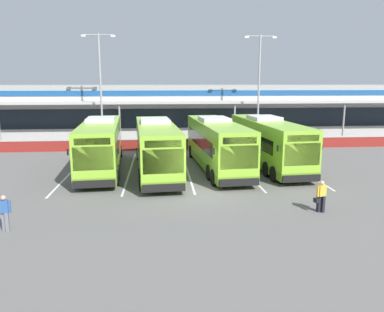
# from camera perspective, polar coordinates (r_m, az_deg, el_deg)

# --- Properties ---
(ground_plane) EXTENTS (200.00, 200.00, 0.00)m
(ground_plane) POSITION_cam_1_polar(r_m,az_deg,el_deg) (22.47, 0.35, -5.49)
(ground_plane) COLOR #605E5B
(terminal_building) EXTENTS (70.00, 13.00, 6.00)m
(terminal_building) POSITION_cam_1_polar(r_m,az_deg,el_deg) (48.51, -2.60, 7.09)
(terminal_building) COLOR #B7B7B2
(terminal_building) RESTS_ON ground
(red_barrier_wall) EXTENTS (60.00, 0.40, 1.10)m
(red_barrier_wall) POSITION_cam_1_polar(r_m,az_deg,el_deg) (36.47, -1.75, 1.86)
(red_barrier_wall) COLOR maroon
(red_barrier_wall) RESTS_ON ground
(coach_bus_leftmost) EXTENTS (3.62, 12.30, 3.78)m
(coach_bus_leftmost) POSITION_cam_1_polar(r_m,az_deg,el_deg) (28.60, -13.53, 1.48)
(coach_bus_leftmost) COLOR #8CC633
(coach_bus_leftmost) RESTS_ON ground
(coach_bus_left_centre) EXTENTS (3.62, 12.30, 3.78)m
(coach_bus_left_centre) POSITION_cam_1_polar(r_m,az_deg,el_deg) (27.11, -5.39, 1.22)
(coach_bus_left_centre) COLOR #8CC633
(coach_bus_left_centre) RESTS_ON ground
(coach_bus_centre) EXTENTS (3.62, 12.30, 3.78)m
(coach_bus_centre) POSITION_cam_1_polar(r_m,az_deg,el_deg) (28.22, 3.74, 1.64)
(coach_bus_centre) COLOR #8CC633
(coach_bus_centre) RESTS_ON ground
(coach_bus_right_centre) EXTENTS (3.62, 12.30, 3.78)m
(coach_bus_right_centre) POSITION_cam_1_polar(r_m,az_deg,el_deg) (29.65, 11.31, 1.91)
(coach_bus_right_centre) COLOR #8CC633
(coach_bus_right_centre) RESTS_ON ground
(bay_stripe_far_west) EXTENTS (0.14, 13.00, 0.01)m
(bay_stripe_far_west) POSITION_cam_1_polar(r_m,az_deg,el_deg) (28.90, -17.63, -2.24)
(bay_stripe_far_west) COLOR silver
(bay_stripe_far_west) RESTS_ON ground
(bay_stripe_west) EXTENTS (0.14, 13.00, 0.01)m
(bay_stripe_west) POSITION_cam_1_polar(r_m,az_deg,el_deg) (28.27, -9.30, -2.15)
(bay_stripe_west) COLOR silver
(bay_stripe_west) RESTS_ON ground
(bay_stripe_mid_west) EXTENTS (0.14, 13.00, 0.01)m
(bay_stripe_mid_west) POSITION_cam_1_polar(r_m,az_deg,el_deg) (28.25, -0.77, -2.01)
(bay_stripe_mid_west) COLOR silver
(bay_stripe_mid_west) RESTS_ON ground
(bay_stripe_centre) EXTENTS (0.14, 13.00, 0.01)m
(bay_stripe_centre) POSITION_cam_1_polar(r_m,az_deg,el_deg) (28.86, 7.58, -1.83)
(bay_stripe_centre) COLOR silver
(bay_stripe_centre) RESTS_ON ground
(bay_stripe_mid_east) EXTENTS (0.14, 13.00, 0.01)m
(bay_stripe_mid_east) POSITION_cam_1_polar(r_m,az_deg,el_deg) (30.04, 15.43, -1.62)
(bay_stripe_mid_east) COLOR silver
(bay_stripe_mid_east) RESTS_ON ground
(pedestrian_with_handbag) EXTENTS (0.65, 0.36, 1.62)m
(pedestrian_with_handbag) POSITION_cam_1_polar(r_m,az_deg,el_deg) (20.00, 18.84, -5.66)
(pedestrian_with_handbag) COLOR black
(pedestrian_with_handbag) RESTS_ON ground
(pedestrian_child) EXTENTS (0.54, 0.29, 1.62)m
(pedestrian_child) POSITION_cam_1_polar(r_m,az_deg,el_deg) (18.51, -26.37, -7.54)
(pedestrian_child) COLOR slate
(pedestrian_child) RESTS_ON ground
(lamp_post_west) EXTENTS (3.24, 0.28, 11.00)m
(lamp_post_west) POSITION_cam_1_polar(r_m,az_deg,el_deg) (39.06, -13.61, 10.63)
(lamp_post_west) COLOR #9E9EA3
(lamp_post_west) RESTS_ON ground
(lamp_post_centre) EXTENTS (3.24, 0.28, 11.00)m
(lamp_post_centre) POSITION_cam_1_polar(r_m,az_deg,el_deg) (39.69, 10.04, 10.77)
(lamp_post_centre) COLOR #9E9EA3
(lamp_post_centre) RESTS_ON ground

